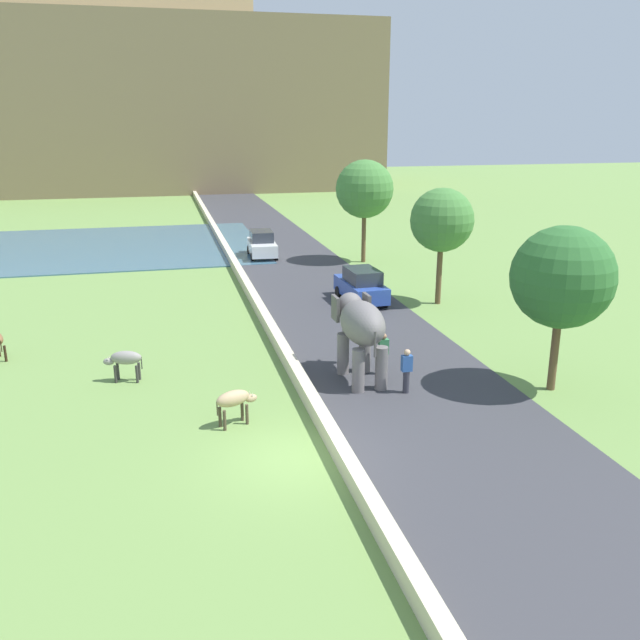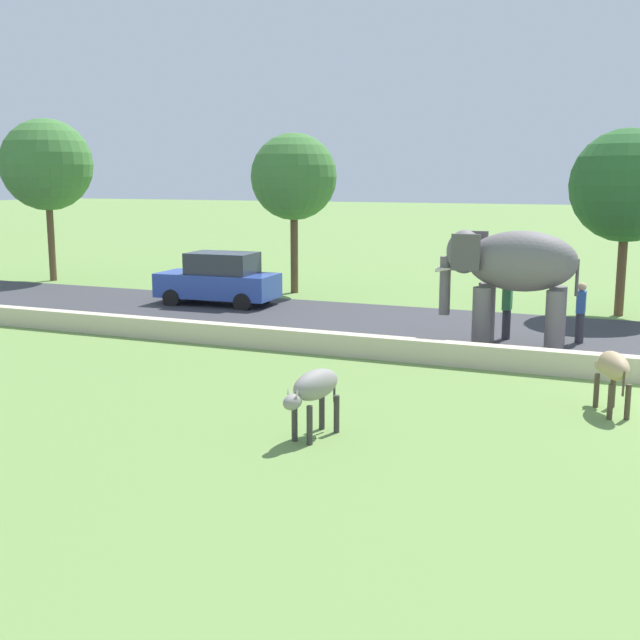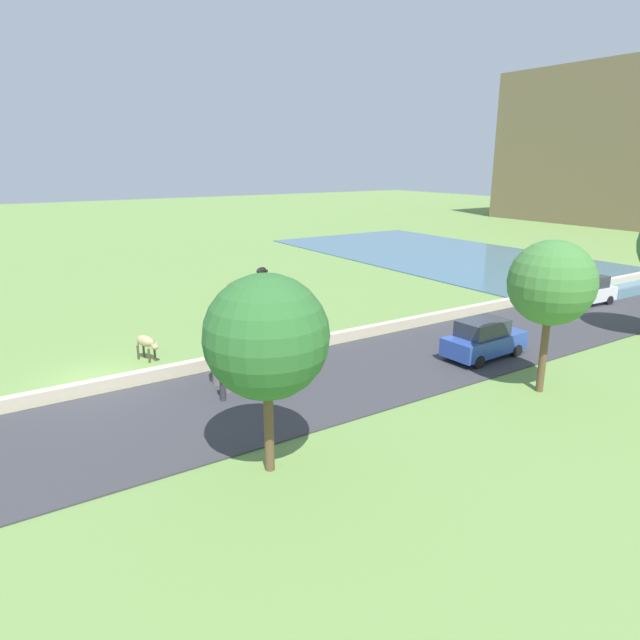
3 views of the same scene
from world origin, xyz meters
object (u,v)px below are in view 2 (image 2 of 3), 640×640
object	(u,v)px
person_beside_elephant	(507,309)
person_trailing	(581,312)
car_blue	(219,279)
cow_grey	(314,389)
cow_tan	(612,368)
elephant	(512,269)

from	to	relation	value
person_beside_elephant	person_trailing	distance (m)	1.85
car_blue	cow_grey	world-z (taller)	car_blue
person_beside_elephant	person_trailing	world-z (taller)	same
car_blue	cow_tan	size ratio (longest dim) A/B	2.88
elephant	cow_tan	distance (m)	5.59
person_beside_elephant	cow_grey	bearing A→B (deg)	169.84
car_blue	cow_grey	distance (m)	14.03
person_trailing	cow_tan	distance (m)	6.06
person_trailing	elephant	bearing A→B (deg)	126.51
person_beside_elephant	cow_grey	size ratio (longest dim) A/B	1.14
cow_grey	cow_tan	bearing A→B (deg)	-52.93
elephant	cow_grey	bearing A→B (deg)	167.08
person_trailing	cow_grey	xyz separation A→B (m)	(-9.38, 3.48, -0.04)
elephant	car_blue	xyz separation A→B (m)	(3.16, 10.12, -1.14)
elephant	cow_tan	xyz separation A→B (m)	(-4.79, -2.62, -1.20)
person_trailing	cow_grey	world-z (taller)	person_trailing
elephant	car_blue	world-z (taller)	elephant
person_trailing	cow_tan	world-z (taller)	person_trailing
elephant	person_trailing	world-z (taller)	elephant
elephant	person_beside_elephant	bearing A→B (deg)	13.70
cow_grey	elephant	bearing A→B (deg)	-12.92
person_trailing	cow_tan	size ratio (longest dim) A/B	1.15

